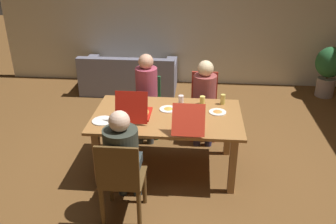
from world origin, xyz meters
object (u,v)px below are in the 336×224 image
Objects in this scene: pizza_box_0 at (135,112)px; couch at (130,78)px; drinking_glass_1 at (223,99)px; chair_1 at (148,103)px; drinking_glass_0 at (202,100)px; drinking_glass_2 at (181,100)px; person_0 at (204,94)px; pizza_box_1 at (189,121)px; chair_2 at (121,179)px; plate_1 at (218,112)px; plate_2 at (103,121)px; chair_0 at (204,103)px; dining_table at (167,122)px; person_1 at (146,90)px; plate_0 at (168,109)px; potted_plant at (329,68)px; person_2 at (123,153)px.

pizza_box_0 is 2.81m from couch.
drinking_glass_1 reaches higher than couch.
drinking_glass_0 reaches higher than chair_1.
drinking_glass_0 is at bearing 6.68° from drinking_glass_2.
pizza_box_1 is (-0.19, -1.10, 0.11)m from person_0.
pizza_box_1 is at bearing 48.58° from chair_2.
pizza_box_0 reaches higher than plate_1.
drinking_glass_2 reaches higher than plate_2.
pizza_box_1 is (-0.19, -1.24, 0.32)m from chair_0.
chair_1 is at bearing 129.09° from drinking_glass_2.
drinking_glass_1 is (0.69, 0.38, 0.17)m from dining_table.
person_1 reaches higher than plate_0.
chair_1 is 1.12m from pizza_box_0.
plate_1 is at bearing -79.76° from chair_0.
potted_plant reaches higher than drinking_glass_1.
plate_2 is at bearing 179.77° from pizza_box_1.
pizza_box_0 is at bearing 165.65° from pizza_box_1.
chair_0 is 1.40m from pizza_box_0.
person_2 is 1.07m from plate_0.
plate_1 is 1.73× the size of drinking_glass_2.
person_2 is (0.00, 0.14, 0.22)m from chair_2.
pizza_box_0 is at bearing -152.02° from drinking_glass_0.
plate_0 is at bearing 27.76° from plate_2.
couch is at bearing 99.75° from person_2.
person_0 is 5.59× the size of plate_1.
potted_plant reaches higher than plate_0.
person_1 is 2.65× the size of pizza_box_0.
chair_2 is at bearing -131.42° from pizza_box_1.
chair_2 is 1.23m from plate_0.
chair_2 is 1.52m from plate_1.
person_1 is 3.65m from potted_plant.
person_1 reaches higher than chair_1.
plate_2 is at bearing -147.57° from drinking_glass_2.
plate_1 is at bearing -77.97° from person_0.
person_0 is 0.85m from plate_0.
drinking_glass_1 reaches higher than chair_1.
person_2 is at bearing -114.53° from drinking_glass_2.
plate_1 is at bearing 47.88° from chair_2.
chair_0 is 2.03m from person_2.
chair_2 is 3.66m from couch.
plate_2 is (-0.74, -0.24, 0.11)m from dining_table.
chair_0 is 0.89m from person_1.
pizza_box_0 is 0.45m from plate_0.
chair_0 reaches higher than chair_2.
couch is at bearing 94.79° from plate_2.
pizza_box_0 is at bearing -169.16° from plate_1.
plate_0 and plate_1 have the same top height.
pizza_box_1 is 3.17m from couch.
drinking_glass_0 is at bearing -93.80° from person_0.
chair_0 is 7.80× the size of drinking_glass_2.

